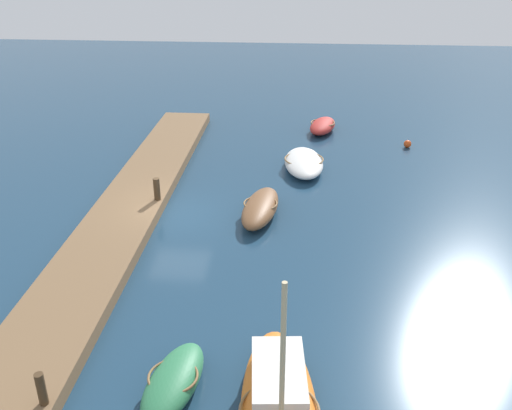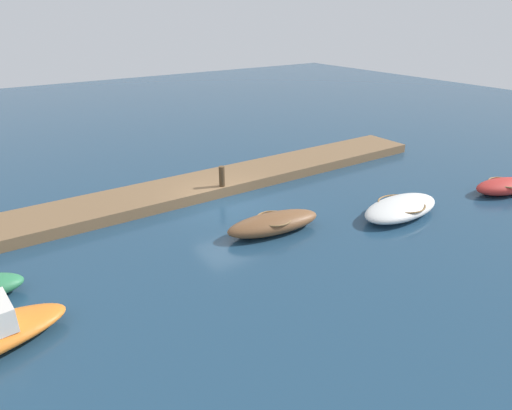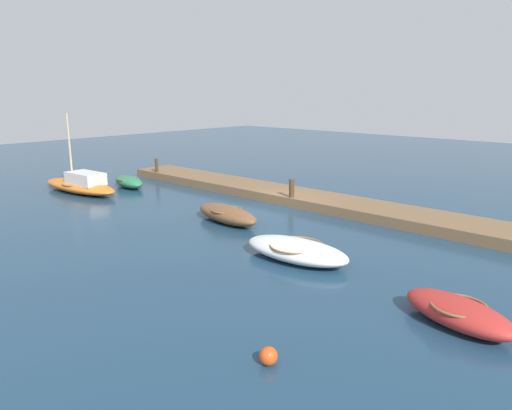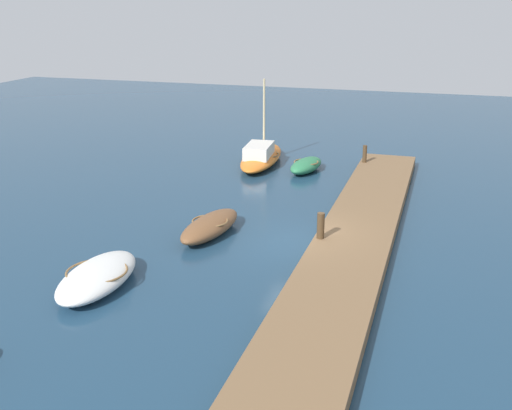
# 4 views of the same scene
# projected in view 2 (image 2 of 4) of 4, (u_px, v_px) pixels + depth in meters

# --- Properties ---
(ground_plane) EXTENTS (84.00, 84.00, 0.00)m
(ground_plane) POSITION_uv_depth(u_px,v_px,m) (225.00, 204.00, 20.67)
(ground_plane) COLOR navy
(dock_platform) EXTENTS (26.70, 2.82, 0.49)m
(dock_platform) POSITION_uv_depth(u_px,v_px,m) (203.00, 185.00, 22.13)
(dock_platform) COLOR brown
(dock_platform) RESTS_ON ground_plane
(motorboat_white) EXTENTS (4.25, 2.17, 0.72)m
(motorboat_white) POSITION_uv_depth(u_px,v_px,m) (401.00, 208.00, 19.35)
(motorboat_white) COLOR white
(motorboat_white) RESTS_ON ground_plane
(rowboat_brown) EXTENTS (4.11, 1.86, 0.77)m
(rowboat_brown) POSITION_uv_depth(u_px,v_px,m) (274.00, 223.00, 17.90)
(rowboat_brown) COLOR brown
(rowboat_brown) RESTS_ON ground_plane
(dinghy_red) EXTENTS (3.32, 2.09, 0.73)m
(dinghy_red) POSITION_uv_depth(u_px,v_px,m) (504.00, 186.00, 21.68)
(dinghy_red) COLOR #B72D28
(dinghy_red) RESTS_ON ground_plane
(mooring_post_west) EXTENTS (0.28, 0.28, 0.98)m
(mooring_post_west) POSITION_uv_depth(u_px,v_px,m) (222.00, 176.00, 21.18)
(mooring_post_west) COLOR #47331E
(mooring_post_west) RESTS_ON dock_platform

